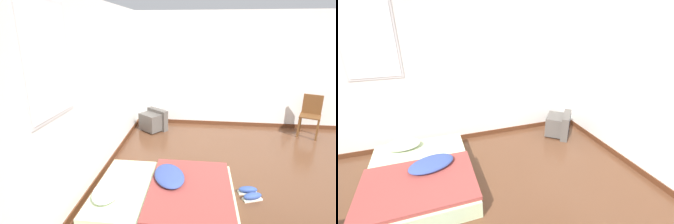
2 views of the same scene
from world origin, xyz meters
The scene contains 3 objects.
wall_back centered at (-0.02, 2.83, 1.29)m, with size 7.50×0.08×2.60m.
mattress_bed centered at (-0.61, 1.71, 0.14)m, with size 1.42×1.78×0.37m.
crt_tv centered at (2.01, 2.33, 0.22)m, with size 0.66×0.67×0.47m.
Camera 2 is at (-0.31, -1.11, 2.21)m, focal length 24.00 mm.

